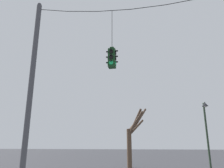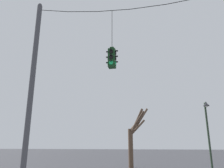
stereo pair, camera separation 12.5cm
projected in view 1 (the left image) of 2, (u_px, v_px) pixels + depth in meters
utility_pole_left at (31, 84)px, 11.19m from camera, size 0.27×0.27×9.65m
span_wire at (148, 3)px, 11.00m from camera, size 12.24×0.03×0.79m
traffic_light_over_intersection at (112, 58)px, 10.62m from camera, size 0.58×0.58×3.14m
street_lamp at (206, 125)px, 13.64m from camera, size 0.38×0.67×4.44m
bare_tree at (132, 137)px, 18.52m from camera, size 1.72×2.68×5.07m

